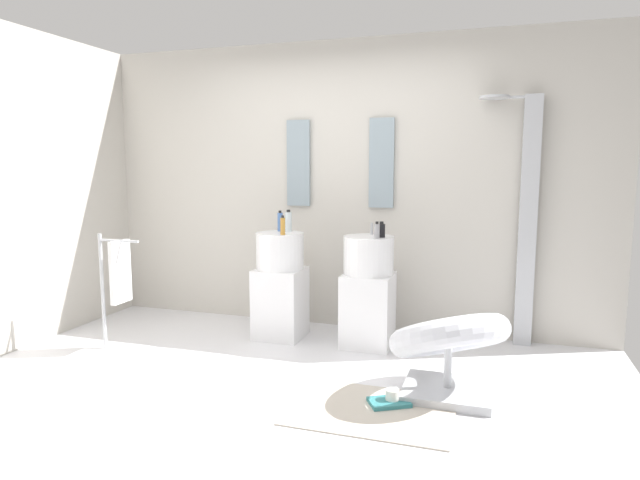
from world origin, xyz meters
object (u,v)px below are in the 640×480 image
soap_bottle_grey (377,231)px  soap_bottle_clear (288,221)px  lounge_chair (449,344)px  coffee_mug (392,396)px  soap_bottle_amber (283,226)px  shower_column (526,216)px  soap_bottle_blue (280,222)px  pedestal_sink_left (280,285)px  pedestal_sink_right (368,291)px  magazine_teal (389,402)px  soap_bottle_black (382,230)px  towel_rack (117,274)px

soap_bottle_grey → soap_bottle_clear: (-0.83, 0.22, 0.03)m
lounge_chair → coffee_mug: bearing=-141.9°
soap_bottle_amber → soap_bottle_clear: (-0.03, 0.22, 0.01)m
soap_bottle_clear → shower_column: bearing=9.5°
soap_bottle_clear → soap_bottle_blue: (-0.08, 0.00, -0.00)m
soap_bottle_amber → soap_bottle_blue: size_ratio=0.89×
pedestal_sink_left → soap_bottle_amber: bearing=-57.6°
pedestal_sink_right → shower_column: bearing=19.3°
lounge_chair → soap_bottle_blue: soap_bottle_blue is taller
pedestal_sink_right → soap_bottle_grey: bearing=-52.3°
shower_column → soap_bottle_blue: shower_column is taller
magazine_teal → pedestal_sink_left: bearing=106.9°
soap_bottle_black → soap_bottle_blue: (-0.93, 0.14, 0.03)m
magazine_teal → soap_bottle_black: soap_bottle_black is taller
pedestal_sink_left → soap_bottle_amber: 0.55m
coffee_mug → lounge_chair: bearing=38.1°
coffee_mug → soap_bottle_blue: (-1.22, 1.18, 0.95)m
pedestal_sink_right → magazine_teal: 1.24m
pedestal_sink_left → shower_column: size_ratio=0.50×
shower_column → towel_rack: size_ratio=2.16×
pedestal_sink_right → soap_bottle_grey: (0.09, -0.12, 0.51)m
pedestal_sink_right → towel_rack: pedestal_sink_right is taller
lounge_chair → soap_bottle_grey: bearing=131.6°
towel_rack → soap_bottle_blue: (1.07, 0.83, 0.37)m
pedestal_sink_right → coffee_mug: pedestal_sink_right is taller
pedestal_sink_left → pedestal_sink_right: (0.78, 0.00, 0.00)m
lounge_chair → soap_bottle_clear: soap_bottle_clear is taller
soap_bottle_blue → pedestal_sink_left: bearing=-70.1°
pedestal_sink_left → soap_bottle_black: soap_bottle_black is taller
coffee_mug → soap_bottle_blue: bearing=136.0°
pedestal_sink_right → lounge_chair: size_ratio=0.93×
towel_rack → soap_bottle_amber: bearing=27.3°
soap_bottle_grey → soap_bottle_blue: (-0.91, 0.22, 0.02)m
pedestal_sink_right → towel_rack: bearing=-158.8°
soap_bottle_amber → soap_bottle_blue: soap_bottle_blue is taller
shower_column → soap_bottle_grey: (-1.12, -0.54, -0.10)m
pedestal_sink_right → lounge_chair: (0.72, -0.83, -0.12)m
pedestal_sink_right → coffee_mug: 1.22m
pedestal_sink_left → soap_bottle_blue: (-0.04, 0.11, 0.54)m
pedestal_sink_left → soap_bottle_black: (0.89, -0.03, 0.51)m
coffee_mug → soap_bottle_amber: bearing=139.2°
coffee_mug → pedestal_sink_left: bearing=137.8°
pedestal_sink_right → soap_bottle_blue: soap_bottle_blue is taller
soap_bottle_black → soap_bottle_clear: bearing=171.0°
lounge_chair → towel_rack: towel_rack is taller
lounge_chair → shower_column: bearing=68.5°
towel_rack → soap_bottle_blue: bearing=38.1°
magazine_teal → soap_bottle_amber: soap_bottle_amber is taller
pedestal_sink_left → soap_bottle_amber: (0.08, -0.12, 0.53)m
soap_bottle_black → soap_bottle_blue: soap_bottle_blue is taller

